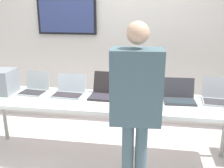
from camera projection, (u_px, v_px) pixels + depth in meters
ground at (104, 159)px, 3.17m from camera, size 8.00×8.00×0.04m
back_wall at (116, 40)px, 3.84m from camera, size 8.00×0.11×2.62m
workbench at (103, 104)px, 2.95m from camera, size 3.09×0.70×0.77m
equipment_box at (0, 81)px, 3.13m from camera, size 0.36×0.31×0.30m
laptop_station_0 at (35, 88)px, 3.18m from camera, size 0.34×0.33×0.25m
laptop_station_1 at (69, 90)px, 3.09m from camera, size 0.38×0.33×0.23m
laptop_station_2 at (104, 91)px, 3.04m from camera, size 0.32×0.38×0.27m
laptop_station_3 at (142, 93)px, 2.99m from camera, size 0.36×0.36×0.22m
laptop_station_4 at (179, 96)px, 2.89m from camera, size 0.36×0.31×0.24m
laptop_station_5 at (218, 97)px, 2.86m from camera, size 0.36×0.34×0.26m
person at (136, 99)px, 2.21m from camera, size 0.45×0.60×1.70m
paper_sheet at (107, 106)px, 2.76m from camera, size 0.28×0.34×0.00m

